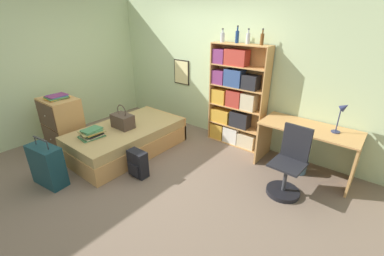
{
  "coord_description": "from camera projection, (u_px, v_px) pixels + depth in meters",
  "views": [
    {
      "loc": [
        2.83,
        -2.46,
        2.28
      ],
      "look_at": [
        0.68,
        0.2,
        0.75
      ],
      "focal_mm": 24.0,
      "sensor_mm": 36.0,
      "label": 1
    }
  ],
  "objects": [
    {
      "name": "suitcase",
      "position": [
        47.0,
        165.0,
        3.65
      ],
      "size": [
        0.56,
        0.31,
        0.73
      ],
      "color": "#143842",
      "rests_on": "ground_plane"
    },
    {
      "name": "wall_left",
      "position": [
        67.0,
        67.0,
        5.14
      ],
      "size": [
        0.06,
        10.0,
        2.6
      ],
      "color": "beige",
      "rests_on": "ground_plane"
    },
    {
      "name": "desk_lamp",
      "position": [
        343.0,
        112.0,
        3.46
      ],
      "size": [
        0.16,
        0.12,
        0.45
      ],
      "color": "navy",
      "rests_on": "desk"
    },
    {
      "name": "bookcase",
      "position": [
        234.0,
        100.0,
        4.63
      ],
      "size": [
        1.04,
        0.28,
        1.83
      ],
      "color": "tan",
      "rests_on": "ground_plane"
    },
    {
      "name": "desk",
      "position": [
        307.0,
        141.0,
        3.85
      ],
      "size": [
        1.38,
        0.63,
        0.75
      ],
      "color": "tan",
      "rests_on": "ground_plane"
    },
    {
      "name": "handbag",
      "position": [
        123.0,
        121.0,
        4.43
      ],
      "size": [
        0.38,
        0.24,
        0.42
      ],
      "color": "#47382D",
      "rests_on": "bed"
    },
    {
      "name": "desk_chair",
      "position": [
        287.0,
        172.0,
        3.46
      ],
      "size": [
        0.45,
        0.45,
        0.96
      ],
      "color": "black",
      "rests_on": "ground_plane"
    },
    {
      "name": "book_stack_on_bed",
      "position": [
        92.0,
        133.0,
        4.11
      ],
      "size": [
        0.35,
        0.4,
        0.14
      ],
      "color": "#427A4C",
      "rests_on": "bed"
    },
    {
      "name": "backpack",
      "position": [
        138.0,
        164.0,
        3.87
      ],
      "size": [
        0.31,
        0.19,
        0.42
      ],
      "color": "black",
      "rests_on": "ground_plane"
    },
    {
      "name": "bottle_blue",
      "position": [
        262.0,
        39.0,
        3.97
      ],
      "size": [
        0.06,
        0.06,
        0.24
      ],
      "color": "brown",
      "rests_on": "bookcase"
    },
    {
      "name": "dresser",
      "position": [
        63.0,
        123.0,
        4.63
      ],
      "size": [
        0.68,
        0.52,
        0.93
      ],
      "color": "tan",
      "rests_on": "ground_plane"
    },
    {
      "name": "magazine_pile_on_dresser",
      "position": [
        57.0,
        97.0,
        4.43
      ],
      "size": [
        0.33,
        0.37,
        0.06
      ],
      "color": "#427A4C",
      "rests_on": "dresser"
    },
    {
      "name": "bottle_brown",
      "position": [
        237.0,
        36.0,
        4.23
      ],
      "size": [
        0.06,
        0.06,
        0.27
      ],
      "color": "navy",
      "rests_on": "bookcase"
    },
    {
      "name": "bed",
      "position": [
        128.0,
        139.0,
        4.6
      ],
      "size": [
        1.11,
        1.98,
        0.46
      ],
      "color": "tan",
      "rests_on": "ground_plane"
    },
    {
      "name": "waste_bin",
      "position": [
        300.0,
        164.0,
        3.98
      ],
      "size": [
        0.22,
        0.22,
        0.28
      ],
      "color": "slate",
      "rests_on": "ground_plane"
    },
    {
      "name": "bottle_clear",
      "position": [
        248.0,
        38.0,
        4.09
      ],
      "size": [
        0.06,
        0.06,
        0.24
      ],
      "color": "#B7BCC1",
      "rests_on": "bookcase"
    },
    {
      "name": "ground_plane",
      "position": [
        153.0,
        162.0,
        4.3
      ],
      "size": [
        14.0,
        14.0,
        0.0
      ],
      "primitive_type": "plane",
      "color": "#756051"
    },
    {
      "name": "bottle_green",
      "position": [
        222.0,
        37.0,
        4.37
      ],
      "size": [
        0.08,
        0.08,
        0.22
      ],
      "color": "#B7BCC1",
      "rests_on": "bookcase"
    },
    {
      "name": "wall_back",
      "position": [
        212.0,
        69.0,
        4.95
      ],
      "size": [
        10.0,
        0.09,
        2.6
      ],
      "color": "beige",
      "rests_on": "ground_plane"
    }
  ]
}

